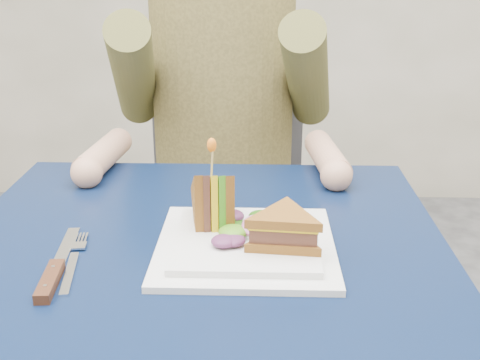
{
  "coord_description": "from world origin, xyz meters",
  "views": [
    {
      "loc": [
        0.09,
        -0.8,
        1.14
      ],
      "look_at": [
        0.06,
        0.04,
        0.82
      ],
      "focal_mm": 45.0,
      "sensor_mm": 36.0,
      "label": 1
    }
  ],
  "objects_px": {
    "diner": "(222,56)",
    "knife": "(53,274)",
    "plate": "(246,244)",
    "table": "(199,293)",
    "fork": "(73,263)",
    "sandwich_upright": "(213,203)",
    "sandwich_flat": "(284,229)",
    "chair": "(226,187)"
  },
  "relations": [
    {
      "from": "diner",
      "to": "knife",
      "type": "xyz_separation_m",
      "value": [
        -0.19,
        -0.72,
        -0.18
      ]
    },
    {
      "from": "diner",
      "to": "plate",
      "type": "bearing_deg",
      "value": -83.52
    },
    {
      "from": "table",
      "to": "diner",
      "type": "distance_m",
      "value": 0.67
    },
    {
      "from": "knife",
      "to": "plate",
      "type": "bearing_deg",
      "value": 19.98
    },
    {
      "from": "fork",
      "to": "knife",
      "type": "distance_m",
      "value": 0.04
    },
    {
      "from": "table",
      "to": "knife",
      "type": "relative_size",
      "value": 3.38
    },
    {
      "from": "diner",
      "to": "sandwich_upright",
      "type": "relative_size",
      "value": 5.72
    },
    {
      "from": "plate",
      "to": "knife",
      "type": "bearing_deg",
      "value": -160.02
    },
    {
      "from": "fork",
      "to": "sandwich_flat",
      "type": "bearing_deg",
      "value": 5.86
    },
    {
      "from": "table",
      "to": "sandwich_flat",
      "type": "height_order",
      "value": "sandwich_flat"
    },
    {
      "from": "chair",
      "to": "sandwich_flat",
      "type": "xyz_separation_m",
      "value": [
        0.13,
        -0.76,
        0.23
      ]
    },
    {
      "from": "plate",
      "to": "sandwich_flat",
      "type": "bearing_deg",
      "value": -24.44
    },
    {
      "from": "diner",
      "to": "sandwich_flat",
      "type": "xyz_separation_m",
      "value": [
        0.13,
        -0.65,
        -0.14
      ]
    },
    {
      "from": "plate",
      "to": "sandwich_flat",
      "type": "distance_m",
      "value": 0.07
    },
    {
      "from": "sandwich_upright",
      "to": "fork",
      "type": "relative_size",
      "value": 0.73
    },
    {
      "from": "chair",
      "to": "fork",
      "type": "height_order",
      "value": "chair"
    },
    {
      "from": "sandwich_flat",
      "to": "diner",
      "type": "bearing_deg",
      "value": 100.98
    },
    {
      "from": "plate",
      "to": "knife",
      "type": "height_order",
      "value": "plate"
    },
    {
      "from": "table",
      "to": "sandwich_upright",
      "type": "height_order",
      "value": "sandwich_upright"
    },
    {
      "from": "plate",
      "to": "sandwich_flat",
      "type": "height_order",
      "value": "sandwich_flat"
    },
    {
      "from": "table",
      "to": "sandwich_flat",
      "type": "distance_m",
      "value": 0.18
    },
    {
      "from": "table",
      "to": "diner",
      "type": "height_order",
      "value": "diner"
    },
    {
      "from": "chair",
      "to": "diner",
      "type": "distance_m",
      "value": 0.39
    },
    {
      "from": "sandwich_flat",
      "to": "fork",
      "type": "height_order",
      "value": "sandwich_flat"
    },
    {
      "from": "table",
      "to": "fork",
      "type": "relative_size",
      "value": 4.18
    },
    {
      "from": "chair",
      "to": "diner",
      "type": "xyz_separation_m",
      "value": [
        -0.0,
        -0.11,
        0.37
      ]
    },
    {
      "from": "chair",
      "to": "plate",
      "type": "bearing_deg",
      "value": -84.5
    },
    {
      "from": "fork",
      "to": "table",
      "type": "bearing_deg",
      "value": 19.77
    },
    {
      "from": "table",
      "to": "fork",
      "type": "bearing_deg",
      "value": -160.23
    },
    {
      "from": "chair",
      "to": "sandwich_flat",
      "type": "relative_size",
      "value": 6.91
    },
    {
      "from": "table",
      "to": "sandwich_upright",
      "type": "bearing_deg",
      "value": 63.49
    },
    {
      "from": "sandwich_upright",
      "to": "chair",
      "type": "bearing_deg",
      "value": 91.62
    },
    {
      "from": "plate",
      "to": "fork",
      "type": "relative_size",
      "value": 1.45
    },
    {
      "from": "chair",
      "to": "fork",
      "type": "bearing_deg",
      "value": -102.13
    },
    {
      "from": "plate",
      "to": "knife",
      "type": "relative_size",
      "value": 1.17
    },
    {
      "from": "table",
      "to": "knife",
      "type": "height_order",
      "value": "knife"
    },
    {
      "from": "fork",
      "to": "plate",
      "type": "bearing_deg",
      "value": 12.94
    },
    {
      "from": "diner",
      "to": "sandwich_upright",
      "type": "xyz_separation_m",
      "value": [
        0.02,
        -0.58,
        -0.13
      ]
    },
    {
      "from": "chair",
      "to": "knife",
      "type": "distance_m",
      "value": 0.87
    },
    {
      "from": "sandwich_flat",
      "to": "chair",
      "type": "bearing_deg",
      "value": 99.39
    },
    {
      "from": "chair",
      "to": "diner",
      "type": "height_order",
      "value": "diner"
    },
    {
      "from": "plate",
      "to": "fork",
      "type": "xyz_separation_m",
      "value": [
        -0.24,
        -0.06,
        -0.01
      ]
    }
  ]
}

